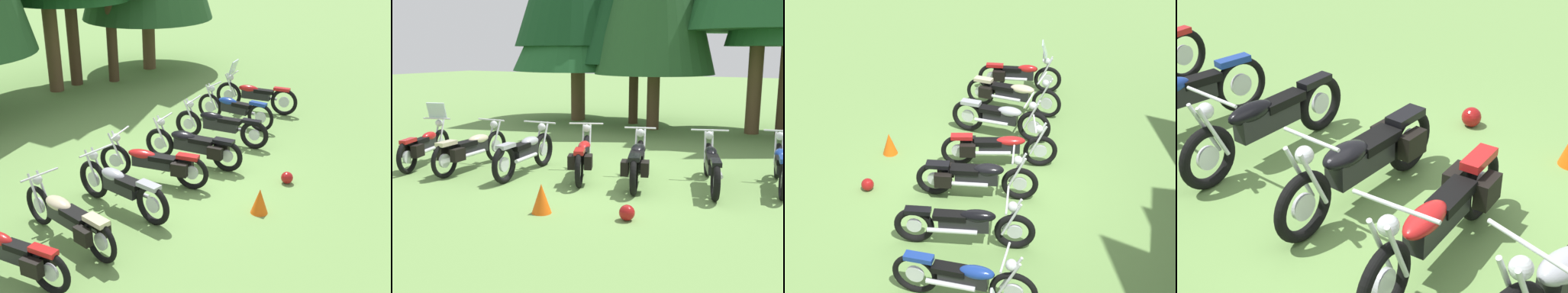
% 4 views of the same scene
% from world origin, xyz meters
% --- Properties ---
extents(ground_plane, '(80.00, 80.00, 0.00)m').
position_xyz_m(ground_plane, '(0.00, 0.00, 0.00)').
color(ground_plane, '#6B934C').
extents(motorcycle_0, '(0.90, 2.10, 1.36)m').
position_xyz_m(motorcycle_0, '(-4.22, -1.00, 0.47)').
color(motorcycle_0, black).
rests_on(motorcycle_0, ground_plane).
extents(motorcycle_1, '(0.71, 2.42, 1.01)m').
position_xyz_m(motorcycle_1, '(-3.09, -0.76, 0.47)').
color(motorcycle_1, black).
rests_on(motorcycle_1, ground_plane).
extents(motorcycle_2, '(0.78, 2.31, 1.03)m').
position_xyz_m(motorcycle_2, '(-1.82, -0.51, 0.47)').
color(motorcycle_2, black).
rests_on(motorcycle_2, ground_plane).
extents(motorcycle_3, '(1.16, 2.24, 1.00)m').
position_xyz_m(motorcycle_3, '(-0.66, -0.13, 0.44)').
color(motorcycle_3, black).
rests_on(motorcycle_3, ground_plane).
extents(motorcycle_4, '(1.00, 2.24, 1.00)m').
position_xyz_m(motorcycle_4, '(0.52, -0.09, 0.46)').
color(motorcycle_4, black).
rests_on(motorcycle_4, ground_plane).
extents(motorcycle_5, '(1.02, 2.30, 1.00)m').
position_xyz_m(motorcycle_5, '(1.84, 0.35, 0.45)').
color(motorcycle_5, black).
rests_on(motorcycle_5, ground_plane).
extents(motorcycle_6, '(0.66, 2.22, 1.01)m').
position_xyz_m(motorcycle_6, '(3.00, 0.88, 0.45)').
color(motorcycle_6, black).
rests_on(motorcycle_6, ground_plane).
extents(pine_tree_1, '(4.67, 4.67, 6.70)m').
position_xyz_m(pine_tree_1, '(-4.76, 6.88, 4.26)').
color(pine_tree_1, brown).
rests_on(pine_tree_1, ground_plane).
extents(traffic_cone, '(0.32, 0.32, 0.48)m').
position_xyz_m(traffic_cone, '(-0.16, -2.40, 0.24)').
color(traffic_cone, '#EA590F').
rests_on(traffic_cone, ground_plane).
extents(dropped_helmet, '(0.25, 0.25, 0.25)m').
position_xyz_m(dropped_helmet, '(1.17, -2.08, 0.12)').
color(dropped_helmet, maroon).
rests_on(dropped_helmet, ground_plane).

